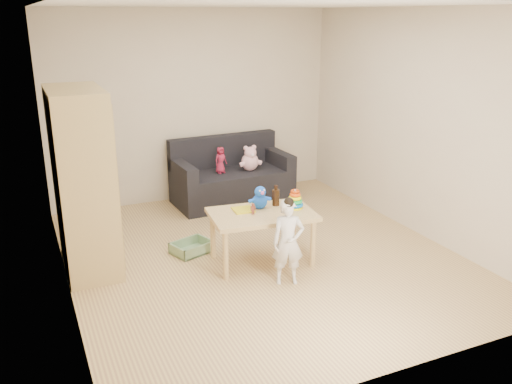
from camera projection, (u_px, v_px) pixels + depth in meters
name	position (u px, v px, depth m)	size (l,w,h in m)	color
room	(262.00, 139.00, 5.52)	(4.50, 4.50, 4.50)	tan
wardrobe	(83.00, 182.00, 5.40)	(0.51, 1.03, 1.85)	tan
sofa	(233.00, 186.00, 7.57)	(1.60, 0.80, 0.45)	black
play_table	(262.00, 237.00, 5.69)	(1.07, 0.67, 0.56)	#E1B27B
storage_bin	(192.00, 247.00, 5.99)	(0.41, 0.31, 0.12)	#80A678
toddler	(288.00, 243.00, 5.21)	(0.31, 0.21, 0.83)	silver
pink_bear	(250.00, 160.00, 7.48)	(0.26, 0.22, 0.30)	#FFBBCE
doll	(221.00, 160.00, 7.34)	(0.18, 0.12, 0.35)	#AA1F40
ring_stacker	(295.00, 201.00, 5.70)	(0.18, 0.18, 0.20)	#FFFA0D
brown_bottle	(276.00, 197.00, 5.78)	(0.08, 0.08, 0.22)	black
blue_plush	(260.00, 197.00, 5.69)	(0.21, 0.16, 0.25)	#1C63FF
wooden_figure	(253.00, 209.00, 5.53)	(0.05, 0.04, 0.12)	brown
yellow_book	(243.00, 210.00, 5.65)	(0.21, 0.21, 0.02)	yellow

